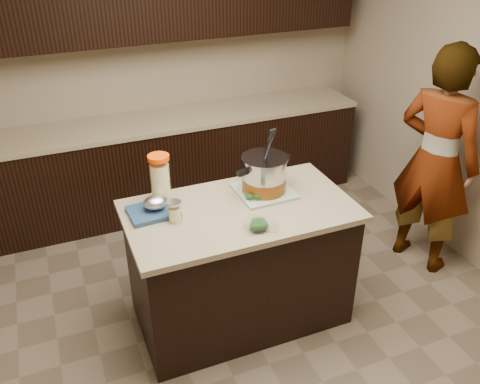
# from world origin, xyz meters

# --- Properties ---
(ground_plane) EXTENTS (4.00, 4.00, 0.00)m
(ground_plane) POSITION_xyz_m (0.00, 0.00, 0.00)
(ground_plane) COLOR brown
(ground_plane) RESTS_ON ground
(room_shell) EXTENTS (4.04, 4.04, 2.72)m
(room_shell) POSITION_xyz_m (0.00, 0.00, 1.71)
(room_shell) COLOR tan
(room_shell) RESTS_ON ground
(back_cabinets) EXTENTS (3.60, 0.63, 2.33)m
(back_cabinets) POSITION_xyz_m (0.00, 1.74, 0.94)
(back_cabinets) COLOR black
(back_cabinets) RESTS_ON ground
(island) EXTENTS (1.46, 0.81, 0.90)m
(island) POSITION_xyz_m (0.00, 0.00, 0.45)
(island) COLOR black
(island) RESTS_ON ground
(dish_towel) EXTENTS (0.37, 0.37, 0.02)m
(dish_towel) POSITION_xyz_m (0.23, 0.13, 0.91)
(dish_towel) COLOR #608F65
(dish_towel) RESTS_ON island
(stock_pot) EXTENTS (0.43, 0.37, 0.44)m
(stock_pot) POSITION_xyz_m (0.23, 0.13, 1.02)
(stock_pot) COLOR #B7B7BC
(stock_pot) RESTS_ON dish_towel
(lemonade_pitcher) EXTENTS (0.16, 0.16, 0.33)m
(lemonade_pitcher) POSITION_xyz_m (-0.44, 0.26, 1.05)
(lemonade_pitcher) COLOR #F2E893
(lemonade_pitcher) RESTS_ON island
(mason_jar) EXTENTS (0.11, 0.11, 0.14)m
(mason_jar) POSITION_xyz_m (-0.42, 0.01, 0.96)
(mason_jar) COLOR #F2E893
(mason_jar) RESTS_ON island
(broccoli_tub_left) EXTENTS (0.12, 0.12, 0.06)m
(broccoli_tub_left) POSITION_xyz_m (0.13, 0.06, 0.93)
(broccoli_tub_left) COLOR silver
(broccoli_tub_left) RESTS_ON island
(broccoli_tub_right) EXTENTS (0.13, 0.13, 0.05)m
(broccoli_tub_right) POSITION_xyz_m (0.01, -0.26, 0.92)
(broccoli_tub_right) COLOR silver
(broccoli_tub_right) RESTS_ON island
(broccoli_tub_rect) EXTENTS (0.20, 0.17, 0.06)m
(broccoli_tub_rect) POSITION_xyz_m (0.03, -0.26, 0.93)
(broccoli_tub_rect) COLOR silver
(broccoli_tub_rect) RESTS_ON island
(blue_tray) EXTENTS (0.31, 0.26, 0.11)m
(blue_tray) POSITION_xyz_m (-0.52, 0.15, 0.94)
(blue_tray) COLOR navy
(blue_tray) RESTS_ON island
(person) EXTENTS (0.63, 0.76, 1.80)m
(person) POSITION_xyz_m (1.63, 0.07, 0.90)
(person) COLOR gray
(person) RESTS_ON ground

